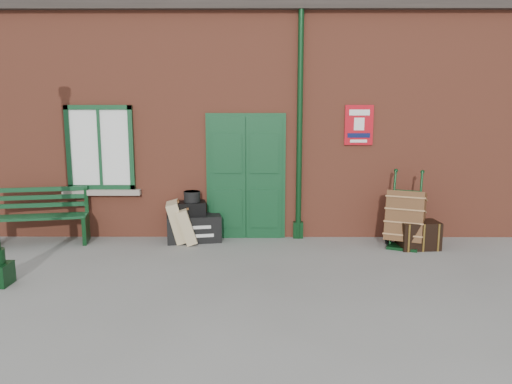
{
  "coord_description": "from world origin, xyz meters",
  "views": [
    {
      "loc": [
        -0.08,
        -7.41,
        2.4
      ],
      "look_at": [
        -0.11,
        0.6,
        1.0
      ],
      "focal_mm": 35.0,
      "sensor_mm": 36.0,
      "label": 1
    }
  ],
  "objects_px": {
    "houdini_trunk": "(194,228)",
    "porter_trolley": "(405,218)",
    "dark_trunk": "(419,235)",
    "bench": "(39,215)"
  },
  "relations": [
    {
      "from": "porter_trolley",
      "to": "dark_trunk",
      "type": "height_order",
      "value": "porter_trolley"
    },
    {
      "from": "houdini_trunk",
      "to": "porter_trolley",
      "type": "distance_m",
      "value": 3.69
    },
    {
      "from": "porter_trolley",
      "to": "bench",
      "type": "bearing_deg",
      "value": -158.53
    },
    {
      "from": "bench",
      "to": "houdini_trunk",
      "type": "height_order",
      "value": "bench"
    },
    {
      "from": "bench",
      "to": "porter_trolley",
      "type": "height_order",
      "value": "porter_trolley"
    },
    {
      "from": "porter_trolley",
      "to": "dark_trunk",
      "type": "bearing_deg",
      "value": -10.93
    },
    {
      "from": "bench",
      "to": "dark_trunk",
      "type": "distance_m",
      "value": 6.56
    },
    {
      "from": "dark_trunk",
      "to": "houdini_trunk",
      "type": "bearing_deg",
      "value": 167.65
    },
    {
      "from": "houdini_trunk",
      "to": "porter_trolley",
      "type": "height_order",
      "value": "porter_trolley"
    },
    {
      "from": "dark_trunk",
      "to": "porter_trolley",
      "type": "bearing_deg",
      "value": 140.79
    }
  ]
}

